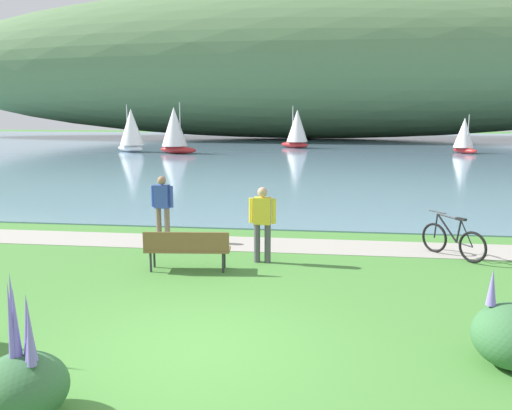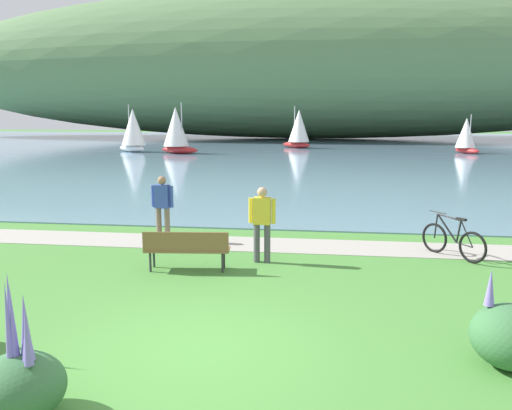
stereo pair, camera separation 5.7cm
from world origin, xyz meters
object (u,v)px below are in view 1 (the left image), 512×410
Objects in this scene: park_bench_near_camera at (187,247)px; sailboat_mid_bay at (175,130)px; person_on_the_grass at (262,220)px; sailboat_nearest_to_shore at (464,135)px; sailboat_toward_hillside at (131,130)px; bicycle_leaning_near_bench at (453,241)px; sailboat_far_off at (297,128)px; person_at_shoreline at (162,204)px.

sailboat_mid_bay reaches higher than park_bench_near_camera.
person_on_the_grass is at bearing -70.39° from sailboat_mid_bay.
sailboat_nearest_to_shore is 0.79× the size of sailboat_toward_hillside.
park_bench_near_camera is 38.44m from sailboat_nearest_to_shore.
bicycle_leaning_near_bench is at bearing 17.49° from park_bench_near_camera.
bicycle_leaning_near_bench reaches higher than park_bench_near_camera.
person_on_the_grass is 39.81m from sailboat_far_off.
park_bench_near_camera is 40.67m from sailboat_far_off.
sailboat_nearest_to_shore reaches higher than person_at_shoreline.
person_at_shoreline is 33.25m from sailboat_toward_hillside.
park_bench_near_camera is at bearing -112.41° from sailboat_nearest_to_shore.
person_at_shoreline is at bearing -67.79° from sailboat_toward_hillside.
sailboat_far_off is (0.21, 40.64, 1.45)m from park_bench_near_camera.
sailboat_nearest_to_shore is 15.33m from sailboat_far_off.
sailboat_mid_bay reaches higher than person_on_the_grass.
park_bench_near_camera is 1.30× the size of bicycle_leaning_near_bench.
sailboat_toward_hillside reaches higher than person_at_shoreline.
sailboat_far_off reaches higher than person_on_the_grass.
bicycle_leaning_near_bench is 0.43× the size of sailboat_nearest_to_shore.
sailboat_mid_bay reaches higher than sailboat_toward_hillside.
bicycle_leaning_near_bench is 0.83× the size of person_at_shoreline.
person_at_shoreline is at bearing -74.33° from sailboat_mid_bay.
sailboat_toward_hillside is at bearing -152.49° from sailboat_far_off.
bicycle_leaning_near_bench is at bearing -62.91° from sailboat_mid_bay.
person_at_shoreline is 36.66m from sailboat_nearest_to_shore.
person_at_shoreline and person_on_the_grass have the same top height.
sailboat_toward_hillside is (-4.30, 1.28, -0.06)m from sailboat_mid_bay.
sailboat_far_off is (-14.44, 5.12, 0.39)m from sailboat_nearest_to_shore.
sailboat_far_off is at bearing 41.34° from sailboat_mid_bay.
sailboat_nearest_to_shore reaches higher than bicycle_leaning_near_bench.
park_bench_near_camera is 0.43× the size of sailboat_mid_bay.
sailboat_mid_bay is (-11.10, 31.15, 1.06)m from person_on_the_grass.
park_bench_near_camera is at bearing -62.28° from person_at_shoreline.
park_bench_near_camera is at bearing -90.30° from sailboat_far_off.
sailboat_mid_bay is (-8.27, 29.48, 1.06)m from person_at_shoreline.
person_at_shoreline reaches higher than park_bench_near_camera.
sailboat_toward_hillside is at bearing -175.54° from sailboat_nearest_to_shore.
park_bench_near_camera is at bearing -67.35° from sailboat_toward_hillside.
person_at_shoreline reaches higher than bicycle_leaning_near_bench.
sailboat_far_off is at bearing 91.85° from person_on_the_grass.
sailboat_far_off is (-5.62, 38.80, 1.57)m from bicycle_leaning_near_bench.
person_at_shoreline is (-1.33, 2.53, 0.46)m from park_bench_near_camera.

